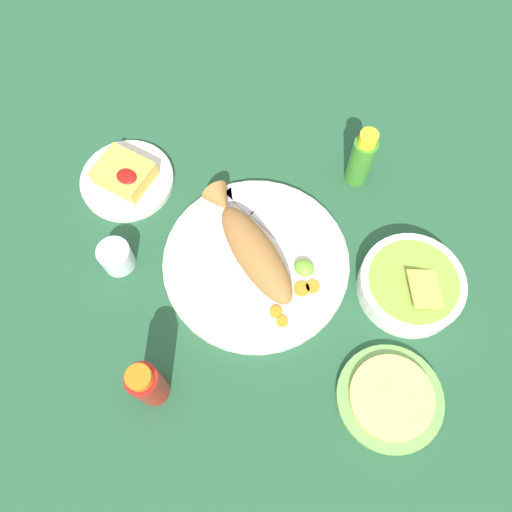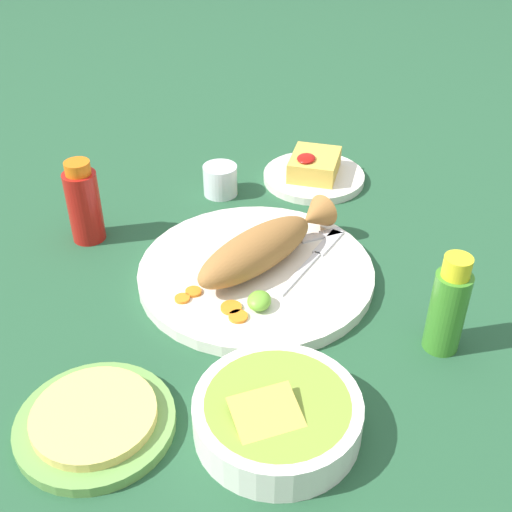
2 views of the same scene
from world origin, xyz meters
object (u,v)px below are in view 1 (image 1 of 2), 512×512
at_px(side_plate_fries, 127,180).
at_px(tortilla_plate, 390,398).
at_px(main_plate, 256,262).
at_px(salt_cup, 117,258).
at_px(hot_sauce_bottle_green, 362,159).
at_px(fork_near, 231,224).
at_px(hot_sauce_bottle_red, 147,384).
at_px(fried_fish, 251,247).
at_px(guacamole_bowl, 411,285).
at_px(fork_far, 256,217).

bearing_deg(side_plate_fries, tortilla_plate, -11.94).
xyz_separation_m(main_plate, salt_cup, (-0.22, -0.12, 0.01)).
bearing_deg(hot_sauce_bottle_green, salt_cup, -128.14).
xyz_separation_m(fork_near, tortilla_plate, (0.39, -0.14, -0.01)).
bearing_deg(hot_sauce_bottle_green, side_plate_fries, -149.06).
bearing_deg(side_plate_fries, hot_sauce_bottle_green, 30.94).
bearing_deg(hot_sauce_bottle_red, tortilla_plate, 27.49).
bearing_deg(hot_sauce_bottle_green, main_plate, -107.03).
relative_size(main_plate, fried_fish, 1.33).
height_order(fried_fish, side_plate_fries, fried_fish).
bearing_deg(main_plate, salt_cup, -151.20).
bearing_deg(fork_near, hot_sauce_bottle_green, -72.21).
relative_size(fried_fish, guacamole_bowl, 1.39).
relative_size(fork_far, side_plate_fries, 0.99).
distance_m(main_plate, fried_fish, 0.04).
relative_size(fork_far, hot_sauce_bottle_green, 1.32).
relative_size(main_plate, salt_cup, 5.70).
relative_size(fried_fish, salt_cup, 4.28).
bearing_deg(guacamole_bowl, fried_fish, -163.23).
distance_m(hot_sauce_bottle_green, guacamole_bowl, 0.25).
height_order(hot_sauce_bottle_red, side_plate_fries, hot_sauce_bottle_red).
relative_size(fork_far, hot_sauce_bottle_red, 1.36).
xyz_separation_m(fried_fish, side_plate_fries, (-0.29, 0.02, -0.04)).
bearing_deg(fork_near, hot_sauce_bottle_red, 150.89).
bearing_deg(salt_cup, fork_near, 48.55).
height_order(fork_near, guacamole_bowl, guacamole_bowl).
distance_m(fork_far, guacamole_bowl, 0.31).
bearing_deg(hot_sauce_bottle_red, side_plate_fries, 131.52).
xyz_separation_m(main_plate, hot_sauce_bottle_red, (-0.03, -0.28, 0.05)).
distance_m(fried_fish, tortilla_plate, 0.34).
bearing_deg(fork_near, main_plate, -154.64).
bearing_deg(salt_cup, main_plate, 28.80).
distance_m(fork_near, salt_cup, 0.22).
bearing_deg(fork_far, hot_sauce_bottle_red, 108.18).
height_order(fork_far, tortilla_plate, fork_far).
xyz_separation_m(hot_sauce_bottle_red, salt_cup, (-0.19, 0.16, -0.04)).
height_order(fork_near, salt_cup, salt_cup).
xyz_separation_m(fork_near, side_plate_fries, (-0.23, -0.01, -0.01)).
distance_m(fork_near, tortilla_plate, 0.41).
bearing_deg(hot_sauce_bottle_red, salt_cup, 139.40).
relative_size(main_plate, hot_sauce_bottle_green, 2.47).
distance_m(fried_fish, fork_near, 0.08).
distance_m(main_plate, hot_sauce_bottle_red, 0.29).
distance_m(fork_near, hot_sauce_bottle_green, 0.27).
height_order(hot_sauce_bottle_green, guacamole_bowl, hot_sauce_bottle_green).
bearing_deg(hot_sauce_bottle_red, main_plate, 83.03).
bearing_deg(fork_far, side_plate_fries, 27.14).
bearing_deg(salt_cup, fork_far, 48.34).
xyz_separation_m(hot_sauce_bottle_red, guacamole_bowl, (0.30, 0.37, -0.04)).
bearing_deg(tortilla_plate, fork_far, 153.06).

